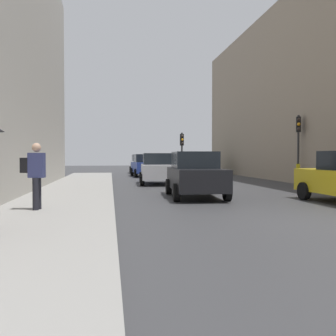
{
  "coord_description": "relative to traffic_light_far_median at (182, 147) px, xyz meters",
  "views": [
    {
      "loc": [
        -5.36,
        -8.32,
        1.57
      ],
      "look_at": [
        -2.54,
        10.6,
        1.01
      ],
      "focal_mm": 41.51,
      "sensor_mm": 36.0,
      "label": 1
    }
  ],
  "objects": [
    {
      "name": "car_dark_suv",
      "position": [
        -1.95,
        -13.32,
        -1.41
      ],
      "size": [
        2.18,
        4.28,
        1.76
      ],
      "color": "black",
      "rests_on": "ground"
    },
    {
      "name": "car_silver_hatchback",
      "position": [
        -2.52,
        -5.91,
        -1.41
      ],
      "size": [
        2.22,
        4.3,
        1.76
      ],
      "color": "#BCBCC1",
      "rests_on": "ground"
    },
    {
      "name": "traffic_light_far_median",
      "position": [
        0.0,
        0.0,
        0.0
      ],
      "size": [
        0.24,
        0.43,
        3.32
      ],
      "color": "#2D2D2D",
      "rests_on": "ground"
    },
    {
      "name": "sidewalk_kerb",
      "position": [
        -6.71,
        -13.61,
        -2.21
      ],
      "size": [
        3.25,
        40.0,
        0.16
      ],
      "primitive_type": "cube",
      "color": "gray",
      "rests_on": "ground"
    },
    {
      "name": "car_blue_van",
      "position": [
        -2.47,
        2.58,
        -1.41
      ],
      "size": [
        2.18,
        4.28,
        1.76
      ],
      "color": "navy",
      "rests_on": "ground"
    },
    {
      "name": "pedestrian_with_grey_backpack",
      "position": [
        -7.17,
        -17.24,
        -1.13
      ],
      "size": [
        0.64,
        0.38,
        1.77
      ],
      "color": "black",
      "rests_on": "sidewalk_kerb"
    },
    {
      "name": "car_green_estate",
      "position": [
        2.84,
        5.76,
        -1.41
      ],
      "size": [
        2.21,
        4.3,
        1.76
      ],
      "color": "#2D6038",
      "rests_on": "ground"
    },
    {
      "name": "car_white_compact",
      "position": [
        -2.34,
        8.56,
        -1.41
      ],
      "size": [
        2.03,
        4.21,
        1.76
      ],
      "color": "silver",
      "rests_on": "ground"
    },
    {
      "name": "traffic_light_mid_street",
      "position": [
        5.1,
        -7.76,
        0.37
      ],
      "size": [
        0.34,
        0.45,
        3.87
      ],
      "color": "#2D2D2D",
      "rests_on": "ground"
    }
  ]
}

